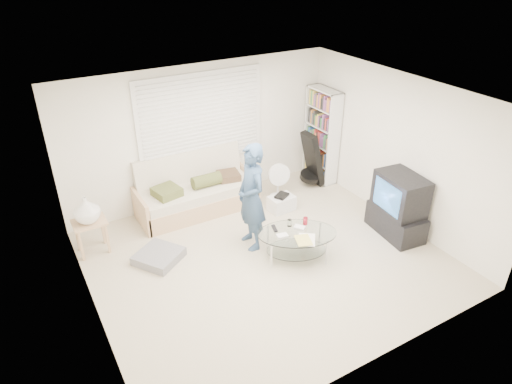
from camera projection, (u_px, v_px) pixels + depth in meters
ground at (267, 259)px, 6.95m from camera, size 5.00×5.00×0.00m
room_shell at (251, 150)px, 6.52m from camera, size 5.02×4.52×2.51m
window_blinds at (202, 119)px, 7.86m from camera, size 2.32×0.08×1.62m
futon_sofa at (196, 193)px, 8.06m from camera, size 2.11×0.85×1.03m
grey_floor_pillow at (159, 256)px, 6.89m from camera, size 0.84×0.84×0.14m
side_table at (87, 212)px, 6.77m from camera, size 0.49×0.39×0.97m
bookshelf at (322, 136)px, 8.87m from camera, size 0.29×0.78×1.84m
guitar_case at (312, 163)px, 8.80m from camera, size 0.43×0.41×1.09m
floor_fan at (278, 178)px, 8.42m from camera, size 0.43×0.28×0.70m
storage_bin at (282, 203)px, 8.15m from camera, size 0.46×0.34×0.31m
tv_unit at (398, 206)px, 7.32m from camera, size 0.63×1.02×1.05m
coffee_table at (297, 237)px, 6.83m from camera, size 1.39×1.18×0.56m
standing_person at (251, 197)px, 6.87m from camera, size 0.46×0.66×1.72m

